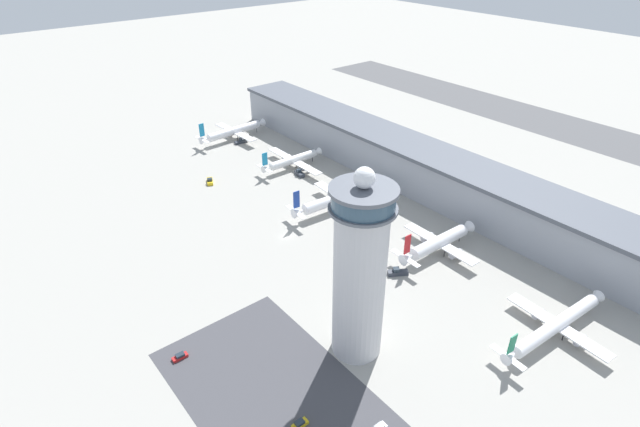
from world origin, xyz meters
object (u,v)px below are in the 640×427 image
object	(u,v)px
airplane_gate_alpha	(234,131)
car_white_wagon	(180,357)
airplane_gate_echo	(556,325)
car_grey_coupe	(300,424)
service_truck_fuel	(398,272)
service_truck_water	(210,181)
service_truck_baggage	(241,142)
airplane_gate_delta	(439,242)
control_tower	(360,272)
service_truck_catering	(299,173)
airplane_gate_charlie	(341,198)
airplane_gate_bravo	(293,160)

from	to	relation	value
airplane_gate_alpha	car_white_wagon	world-z (taller)	airplane_gate_alpha
airplane_gate_echo	car_grey_coupe	world-z (taller)	airplane_gate_echo
service_truck_fuel	service_truck_water	xyz separation A→B (m)	(-102.06, -16.74, -0.09)
airplane_gate_alpha	service_truck_baggage	bearing A→B (deg)	-3.06
airplane_gate_alpha	service_truck_baggage	xyz separation A→B (m)	(7.17, -0.38, -3.70)
airplane_gate_echo	service_truck_baggage	world-z (taller)	airplane_gate_echo
airplane_gate_delta	car_grey_coupe	bearing A→B (deg)	-72.42
car_grey_coupe	service_truck_water	bearing A→B (deg)	160.74
control_tower	service_truck_water	size ratio (longest dim) A/B	8.10
airplane_gate_delta	control_tower	bearing A→B (deg)	-73.99
airplane_gate_alpha	service_truck_catering	size ratio (longest dim) A/B	6.78
service_truck_baggage	car_white_wagon	bearing A→B (deg)	-37.43
control_tower	airplane_gate_delta	bearing A→B (deg)	106.01
control_tower	airplane_gate_echo	distance (m)	62.62
service_truck_baggage	car_white_wagon	xyz separation A→B (m)	(121.98, -93.36, -0.34)
airplane_gate_alpha	airplane_gate_charlie	xyz separation A→B (m)	(94.07, -4.40, 0.19)
control_tower	car_grey_coupe	world-z (taller)	control_tower
airplane_gate_delta	airplane_gate_echo	world-z (taller)	airplane_gate_delta
airplane_gate_charlie	car_white_wagon	xyz separation A→B (m)	(35.08, -89.34, -4.23)
airplane_gate_delta	service_truck_baggage	size ratio (longest dim) A/B	5.48
airplane_gate_bravo	car_grey_coupe	world-z (taller)	airplane_gate_bravo
airplane_gate_echo	airplane_gate_bravo	bearing A→B (deg)	176.68
airplane_gate_alpha	airplane_gate_delta	size ratio (longest dim) A/B	1.15
control_tower	service_truck_water	xyz separation A→B (m)	(-117.79, 16.97, -25.91)
airplane_gate_echo	airplane_gate_alpha	bearing A→B (deg)	178.53
airplane_gate_delta	car_white_wagon	world-z (taller)	airplane_gate_delta
airplane_gate_delta	service_truck_water	bearing A→B (deg)	-159.76
service_truck_catering	car_grey_coupe	world-z (taller)	service_truck_catering
control_tower	airplane_gate_alpha	size ratio (longest dim) A/B	1.36
service_truck_fuel	service_truck_water	world-z (taller)	service_truck_fuel
control_tower	airplane_gate_alpha	world-z (taller)	control_tower
service_truck_catering	car_white_wagon	size ratio (longest dim) A/B	1.39
service_truck_catering	car_grey_coupe	size ratio (longest dim) A/B	1.49
airplane_gate_charlie	service_truck_catering	world-z (taller)	airplane_gate_charlie
control_tower	airplane_gate_delta	world-z (taller)	control_tower
airplane_gate_delta	airplane_gate_echo	distance (m)	49.03
car_white_wagon	control_tower	bearing A→B (deg)	55.98
airplane_gate_charlie	airplane_gate_delta	distance (m)	47.33
control_tower	airplane_gate_charlie	size ratio (longest dim) A/B	1.23
airplane_gate_delta	service_truck_fuel	bearing A→B (deg)	-90.16
airplane_gate_echo	service_truck_water	world-z (taller)	airplane_gate_echo
airplane_gate_charlie	car_grey_coupe	bearing A→B (deg)	-46.27
service_truck_catering	car_white_wagon	bearing A→B (deg)	-53.29
airplane_gate_bravo	service_truck_baggage	size ratio (longest dim) A/B	5.85
control_tower	service_truck_baggage	distance (m)	160.58
airplane_gate_charlie	service_truck_fuel	world-z (taller)	airplane_gate_charlie
car_white_wagon	airplane_gate_bravo	bearing A→B (deg)	129.17
airplane_gate_charlie	service_truck_catering	xyz separation A→B (m)	(-35.27, 5.01, -3.73)
control_tower	car_grey_coupe	size ratio (longest dim) A/B	13.73
service_truck_baggage	service_truck_water	xyz separation A→B (m)	(31.72, -35.60, -0.05)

